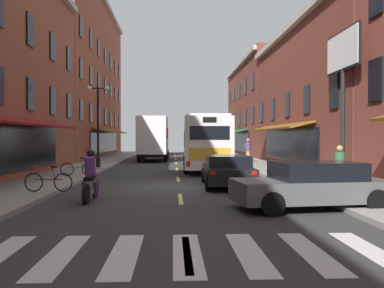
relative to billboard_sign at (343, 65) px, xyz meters
The scene contains 17 objects.
ground_plane 8.77m from the billboard_sign, behind, with size 34.80×80.00×0.10m, color #333335.
lane_centre_dashes 8.75m from the billboard_sign, behind, with size 0.14×73.90×0.01m.
crosswalk_near 13.47m from the billboard_sign, 124.51° to the right, with size 7.10×2.80×0.01m.
sidewalk_left 13.92m from the billboard_sign, behind, with size 3.00×80.00×0.14m, color gray.
sidewalk_right 5.22m from the billboard_sign, 167.60° to the right, with size 3.00×80.00×0.14m, color gray.
billboard_sign is the anchor object (origin of this frame).
transit_bus 11.59m from the billboard_sign, 118.53° to the left, with size 2.86×12.38×3.31m.
box_truck 20.97m from the billboard_sign, 115.70° to the left, with size 2.58×7.12×3.78m.
sedan_near 8.09m from the billboard_sign, 119.49° to the right, with size 4.55×2.41×1.35m.
sedan_mid 31.85m from the billboard_sign, 106.38° to the left, with size 2.02×4.45×1.41m.
sedan_far 6.75m from the billboard_sign, behind, with size 2.07×4.51×1.30m.
motorcycle_rider 11.63m from the billboard_sign, 157.61° to the right, with size 0.62×2.07×1.66m.
bicycle_near 13.26m from the billboard_sign, 165.02° to the left, with size 1.70×0.48×0.91m.
bicycle_mid 12.86m from the billboard_sign, 166.45° to the right, with size 1.71×0.48×0.91m.
pedestrian_near 14.47m from the billboard_sign, 96.58° to the left, with size 0.43×0.52×1.84m.
pedestrian_mid 5.65m from the billboard_sign, 114.07° to the right, with size 0.36×0.36×1.63m.
street_lamp_twin 14.85m from the billboard_sign, 144.53° to the left, with size 1.42×0.32×5.12m.
Camera 1 is at (-0.25, -17.25, 2.04)m, focal length 38.78 mm.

